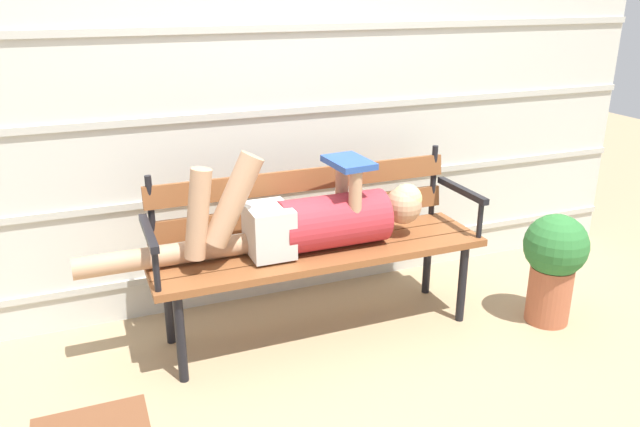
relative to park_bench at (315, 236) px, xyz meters
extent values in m
plane|color=tan|center=(0.00, -0.13, -0.50)|extent=(12.00, 12.00, 0.00)
cube|color=beige|center=(0.00, 0.45, 0.77)|extent=(4.53, 0.06, 2.54)
cube|color=#B7B7AD|center=(0.00, 0.42, -0.29)|extent=(4.53, 0.02, 0.04)
cube|color=#B7B7AD|center=(0.00, 0.42, 0.13)|extent=(4.53, 0.02, 0.04)
cube|color=#B7B7AD|center=(0.00, 0.42, 0.55)|extent=(4.53, 0.02, 0.04)
cube|color=#B7B7AD|center=(0.00, 0.42, 0.98)|extent=(4.53, 0.02, 0.04)
cube|color=brown|center=(0.00, -0.22, -0.05)|extent=(1.67, 0.14, 0.04)
cube|color=brown|center=(0.00, -0.07, -0.05)|extent=(1.67, 0.14, 0.04)
cube|color=brown|center=(0.00, 0.08, -0.05)|extent=(1.67, 0.14, 0.04)
cube|color=brown|center=(0.00, 0.15, 0.07)|extent=(1.60, 0.05, 0.11)
cube|color=brown|center=(0.00, 0.15, 0.25)|extent=(1.60, 0.05, 0.11)
cylinder|color=black|center=(-0.77, 0.15, 0.16)|extent=(0.03, 0.03, 0.39)
cylinder|color=black|center=(0.77, 0.15, 0.16)|extent=(0.03, 0.03, 0.39)
cylinder|color=black|center=(-0.73, -0.24, -0.29)|extent=(0.04, 0.04, 0.43)
cylinder|color=black|center=(0.73, -0.24, -0.29)|extent=(0.04, 0.04, 0.43)
cylinder|color=black|center=(-0.73, 0.11, -0.29)|extent=(0.04, 0.04, 0.43)
cylinder|color=black|center=(0.73, 0.11, -0.29)|extent=(0.04, 0.04, 0.43)
cube|color=black|center=(-0.81, -0.07, 0.16)|extent=(0.04, 0.42, 0.03)
cylinder|color=black|center=(-0.81, -0.24, 0.06)|extent=(0.03, 0.03, 0.20)
cube|color=black|center=(0.81, -0.07, 0.16)|extent=(0.04, 0.42, 0.03)
cylinder|color=black|center=(0.81, -0.24, 0.06)|extent=(0.03, 0.03, 0.20)
cylinder|color=#B72D38|center=(0.07, -0.07, 0.09)|extent=(0.54, 0.26, 0.26)
cube|color=silver|center=(-0.26, -0.07, 0.09)|extent=(0.20, 0.25, 0.24)
sphere|color=tan|center=(0.46, -0.07, 0.12)|extent=(0.19, 0.19, 0.19)
sphere|color=#E0C67A|center=(0.48, -0.07, 0.16)|extent=(0.16, 0.16, 0.16)
cylinder|color=tan|center=(-0.44, -0.13, 0.29)|extent=(0.29, 0.11, 0.43)
cylinder|color=tan|center=(-0.60, -0.13, 0.24)|extent=(0.15, 0.09, 0.42)
cylinder|color=tan|center=(-0.74, -0.01, 0.02)|extent=(0.80, 0.10, 0.10)
cylinder|color=tan|center=(0.15, -0.15, 0.23)|extent=(0.06, 0.06, 0.27)
cylinder|color=tan|center=(0.15, 0.01, 0.23)|extent=(0.06, 0.06, 0.27)
cube|color=#284C9E|center=(0.15, -0.07, 0.38)|extent=(0.20, 0.27, 0.04)
cylinder|color=#AD5B3D|center=(1.16, -0.42, -0.35)|extent=(0.22, 0.22, 0.31)
sphere|color=#2D7033|center=(1.16, -0.42, -0.07)|extent=(0.33, 0.33, 0.33)
camera|label=1|loc=(-1.05, -2.69, 1.18)|focal=34.94mm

